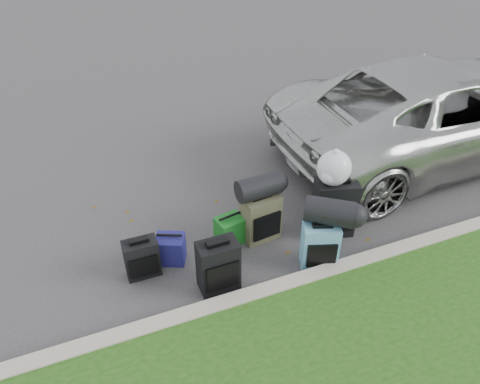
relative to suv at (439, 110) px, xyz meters
name	(u,v)px	position (x,y,z in m)	size (l,w,h in m)	color
ground	(253,234)	(-3.41, -0.83, -0.71)	(120.00, 120.00, 0.00)	#383535
curb	(290,286)	(-3.41, -1.83, -0.64)	(120.00, 0.18, 0.15)	#9E937F
suv	(439,110)	(0.00, 0.00, 0.00)	(2.37, 5.14, 1.43)	#B7B7B2
suitcase_small_black	(142,258)	(-4.83, -0.98, -0.48)	(0.38, 0.21, 0.47)	black
suitcase_large_black_left	(218,266)	(-4.10, -1.48, -0.40)	(0.43, 0.26, 0.62)	black
suitcase_olive	(261,217)	(-3.35, -0.89, -0.41)	(0.44, 0.28, 0.61)	#3F3D29
suitcase_teal	(320,246)	(-2.92, -1.59, -0.43)	(0.40, 0.24, 0.58)	teal
suitcase_large_black_right	(334,207)	(-2.47, -1.13, -0.34)	(0.50, 0.30, 0.75)	black
tote_green	(230,230)	(-3.73, -0.84, -0.54)	(0.32, 0.25, 0.36)	#176B1D
tote_navy	(171,249)	(-4.48, -0.89, -0.54)	(0.32, 0.25, 0.34)	navy
duffel_left	(258,187)	(-3.38, -0.87, 0.03)	(0.28, 0.28, 0.51)	black
duffel_right	(330,212)	(-2.83, -1.55, 0.01)	(0.30, 0.30, 0.53)	black
trash_bag	(334,168)	(-2.54, -1.11, 0.24)	(0.41, 0.41, 0.41)	silver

